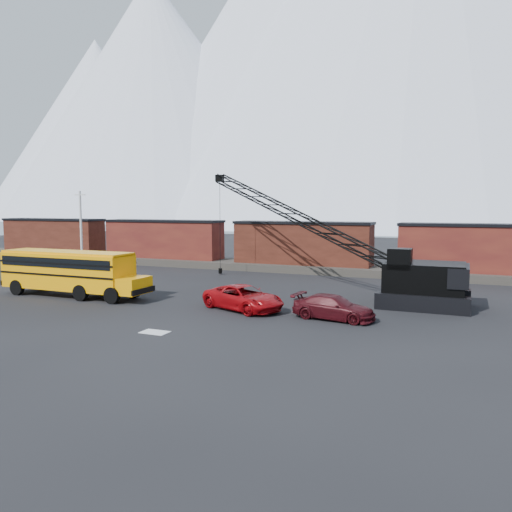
# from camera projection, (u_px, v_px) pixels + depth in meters

# --- Properties ---
(ground) EXTENTS (160.00, 160.00, 0.00)m
(ground) POSITION_uv_depth(u_px,v_px,m) (187.00, 316.00, 28.99)
(ground) COLOR black
(ground) RESTS_ON ground
(mountain_ridge) EXTENTS (800.00, 340.00, 240.00)m
(mountain_ridge) POSITION_uv_depth(u_px,v_px,m) (457.00, 51.00, 276.69)
(mountain_ridge) COLOR white
(mountain_ridge) RESTS_ON ground
(gravel_berm) EXTENTS (120.00, 5.00, 0.70)m
(gravel_berm) POSITION_uv_depth(u_px,v_px,m) (302.00, 267.00, 49.12)
(gravel_berm) COLOR #443E38
(gravel_berm) RESTS_ON ground
(boxcar_west_far) EXTENTS (13.70, 3.10, 4.17)m
(boxcar_west_far) POSITION_uv_depth(u_px,v_px,m) (53.00, 236.00, 61.27)
(boxcar_west_far) COLOR #562418
(boxcar_west_far) RESTS_ON gravel_berm
(boxcar_west_near) EXTENTS (13.70, 3.10, 4.17)m
(boxcar_west_near) POSITION_uv_depth(u_px,v_px,m) (164.00, 239.00, 55.08)
(boxcar_west_near) COLOR #4B1615
(boxcar_west_near) RESTS_ON gravel_berm
(boxcar_mid) EXTENTS (13.70, 3.10, 4.17)m
(boxcar_mid) POSITION_uv_depth(u_px,v_px,m) (302.00, 243.00, 48.88)
(boxcar_mid) COLOR #562418
(boxcar_mid) RESTS_ON gravel_berm
(boxcar_east_near) EXTENTS (13.70, 3.10, 4.17)m
(boxcar_east_near) POSITION_uv_depth(u_px,v_px,m) (481.00, 248.00, 42.69)
(boxcar_east_near) COLOR #4B1615
(boxcar_east_near) RESTS_ON gravel_berm
(utility_pole) EXTENTS (1.40, 0.24, 8.00)m
(utility_pole) POSITION_uv_depth(u_px,v_px,m) (81.00, 227.00, 54.37)
(utility_pole) COLOR silver
(utility_pole) RESTS_ON ground
(snow_patch) EXTENTS (1.40, 0.90, 0.02)m
(snow_patch) POSITION_uv_depth(u_px,v_px,m) (155.00, 332.00, 25.13)
(snow_patch) COLOR silver
(snow_patch) RESTS_ON ground
(school_bus) EXTENTS (11.65, 2.65, 3.19)m
(school_bus) POSITION_uv_depth(u_px,v_px,m) (71.00, 271.00, 35.10)
(school_bus) COLOR #FFA105
(school_bus) RESTS_ON ground
(red_pickup) EXTENTS (5.97, 4.36, 1.51)m
(red_pickup) POSITION_uv_depth(u_px,v_px,m) (243.00, 298.00, 30.56)
(red_pickup) COLOR #A3070D
(red_pickup) RESTS_ON ground
(maroon_suv) EXTENTS (4.89, 2.49, 1.36)m
(maroon_suv) POSITION_uv_depth(u_px,v_px,m) (334.00, 307.00, 27.99)
(maroon_suv) COLOR #400B11
(maroon_suv) RESTS_ON ground
(crawler_crane) EXTENTS (21.93, 10.92, 9.42)m
(crawler_crane) POSITION_uv_depth(u_px,v_px,m) (295.00, 216.00, 38.74)
(crawler_crane) COLOR black
(crawler_crane) RESTS_ON ground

